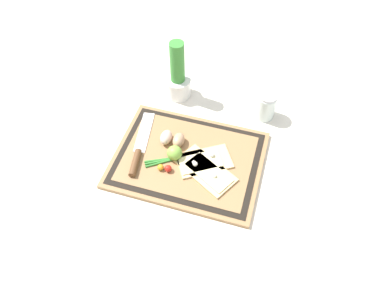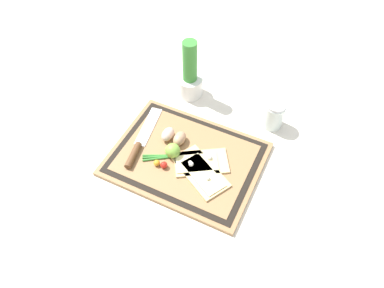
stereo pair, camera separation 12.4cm
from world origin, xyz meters
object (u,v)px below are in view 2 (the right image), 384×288
(egg_pink, at_px, (168,134))
(cherry_tomato_yellow, at_px, (157,163))
(pizza_slice_near, at_px, (201,172))
(lime, at_px, (173,151))
(sauce_jar, at_px, (273,116))
(egg_brown, at_px, (180,139))
(pizza_slice_far, at_px, (200,163))
(knife, at_px, (138,146))
(herb_pot, at_px, (190,77))
(cherry_tomato_red, at_px, (164,165))

(egg_pink, bearing_deg, cherry_tomato_yellow, -79.92)
(pizza_slice_near, distance_m, lime, 0.12)
(sauce_jar, bearing_deg, egg_brown, -137.97)
(pizza_slice_far, distance_m, cherry_tomato_yellow, 0.14)
(egg_brown, height_order, lime, lime)
(knife, distance_m, herb_pot, 0.33)
(pizza_slice_far, height_order, cherry_tomato_yellow, pizza_slice_far)
(egg_brown, distance_m, egg_pink, 0.04)
(pizza_slice_far, relative_size, cherry_tomato_red, 8.61)
(lime, relative_size, sauce_jar, 0.47)
(cherry_tomato_yellow, bearing_deg, herb_pot, 99.01)
(herb_pot, bearing_deg, pizza_slice_far, -58.60)
(egg_brown, xyz_separation_m, lime, (0.01, -0.06, 0.01))
(pizza_slice_far, distance_m, sauce_jar, 0.32)
(egg_brown, xyz_separation_m, herb_pot, (-0.08, 0.24, 0.05))
(lime, height_order, herb_pot, herb_pot)
(knife, relative_size, cherry_tomato_yellow, 13.47)
(pizza_slice_far, bearing_deg, cherry_tomato_yellow, -153.16)
(cherry_tomato_yellow, height_order, sauce_jar, sauce_jar)
(cherry_tomato_red, bearing_deg, egg_brown, 90.75)
(pizza_slice_far, distance_m, egg_pink, 0.16)
(lime, xyz_separation_m, sauce_jar, (0.25, 0.29, 0.00))
(pizza_slice_far, height_order, herb_pot, herb_pot)
(cherry_tomato_yellow, bearing_deg, knife, 158.86)
(pizza_slice_near, height_order, herb_pot, herb_pot)
(pizza_slice_near, bearing_deg, egg_brown, 144.98)
(knife, height_order, egg_pink, egg_pink)
(pizza_slice_near, xyz_separation_m, sauce_jar, (0.13, 0.31, 0.02))
(pizza_slice_far, relative_size, knife, 0.71)
(cherry_tomato_red, bearing_deg, sauce_jar, 53.67)
(cherry_tomato_yellow, bearing_deg, lime, 63.23)
(egg_brown, relative_size, lime, 1.16)
(lime, distance_m, herb_pot, 0.32)
(pizza_slice_far, relative_size, egg_brown, 3.41)
(pizza_slice_near, bearing_deg, lime, 167.81)
(sauce_jar, bearing_deg, pizza_slice_far, -118.38)
(knife, relative_size, cherry_tomato_red, 12.12)
(knife, relative_size, lime, 5.59)
(knife, relative_size, egg_brown, 4.81)
(pizza_slice_far, relative_size, lime, 3.97)
(cherry_tomato_yellow, bearing_deg, pizza_slice_near, 12.97)
(pizza_slice_far, distance_m, egg_brown, 0.12)
(pizza_slice_near, height_order, cherry_tomato_yellow, pizza_slice_near)
(egg_pink, distance_m, lime, 0.08)
(cherry_tomato_yellow, relative_size, herb_pot, 0.09)
(sauce_jar, bearing_deg, cherry_tomato_yellow, -128.78)
(pizza_slice_near, xyz_separation_m, knife, (-0.23, 0.00, 0.00))
(pizza_slice_near, relative_size, sauce_jar, 2.08)
(egg_brown, relative_size, herb_pot, 0.25)
(knife, xyz_separation_m, cherry_tomato_yellow, (0.09, -0.04, 0.00))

